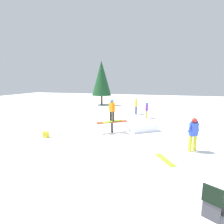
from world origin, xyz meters
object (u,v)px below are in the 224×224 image
Objects in this scene: loose_snowboard_lime at (165,160)px; loose_snowboard_white at (35,131)px; bystander_yellow at (136,105)px; backpack_on_snow at (46,135)px; bystander_purple at (147,109)px; folding_chair at (213,202)px; main_rider_on_rail at (112,110)px; bystander_blue at (193,133)px; pine_tree_near at (101,78)px; rail_feature at (112,123)px.

loose_snowboard_lime is 8.25m from loose_snowboard_white.
backpack_on_snow is (3.96, 8.47, -0.71)m from bystander_yellow.
loose_snowboard_lime is at bearing 12.91° from bystander_purple.
bystander_yellow is at bearing -43.84° from folding_chair.
bystander_blue is (-4.42, 1.81, -0.53)m from main_rider_on_rail.
main_rider_on_rail is at bearing 112.36° from pine_tree_near.
bystander_purple is (-1.72, -4.87, -0.65)m from main_rider_on_rail.
loose_snowboard_lime is at bearing 83.74° from main_rider_on_rail.
rail_feature is 4.54m from loose_snowboard_lime.
main_rider_on_rail is 5.16m from loose_snowboard_white.
rail_feature is 2.04× the size of folding_chair.
bystander_purple reaches higher than loose_snowboard_lime.
bystander_blue is at bearing 152.22° from loose_snowboard_white.
bystander_yellow is 9.41m from loose_snowboard_white.
pine_tree_near is (5.43, -5.38, 2.65)m from bystander_yellow.
loose_snowboard_white is (9.23, -0.59, -0.88)m from bystander_blue.
main_rider_on_rail is at bearing 170.11° from loose_snowboard_white.
loose_snowboard_white is (4.81, 1.22, -1.41)m from main_rider_on_rail.
rail_feature is 7.39m from folding_chair.
bystander_yellow is 13.04m from folding_chair.
main_rider_on_rail is at bearing 118.47° from bystander_blue.
pine_tree_near reaches higher than loose_snowboard_lime.
folding_chair is at bearing 73.55° from main_rider_on_rail.
pine_tree_near reaches higher than backpack_on_snow.
folding_chair is (0.16, 4.23, -0.47)m from bystander_blue.
rail_feature is 1.14× the size of bystander_yellow.
rail_feature is 5.28× the size of backpack_on_snow.
loose_snowboard_white is at bearing -37.41° from main_rider_on_rail.
bystander_yellow reaches higher than backpack_on_snow.
pine_tree_near reaches higher than main_rider_on_rail.
main_rider_on_rail is at bearing 0.00° from rail_feature.
bystander_purple is at bearing -143.65° from rail_feature.
folding_chair is at bearing 117.05° from pine_tree_near.
main_rider_on_rail reaches higher than backpack_on_snow.
folding_chair is 2.59× the size of backpack_on_snow.
loose_snowboard_lime is at bearing 142.27° from loose_snowboard_white.
bystander_blue is 2.02m from loose_snowboard_lime.
loose_snowboard_white is at bearing 131.14° from bystander_yellow.
folding_chair is at bearing -11.06° from loose_snowboard_lime.
bystander_blue reaches higher than bystander_yellow.
bystander_yellow is 1.78× the size of folding_chair.
loose_snowboard_white is 4.58× the size of backpack_on_snow.
backpack_on_snow reaches higher than loose_snowboard_white.
backpack_on_snow is at bearing 141.11° from bystander_yellow.
bystander_purple is 0.88× the size of bystander_yellow.
loose_snowboard_white is (6.53, 6.09, -0.76)m from bystander_purple.
bystander_purple is 1.57× the size of folding_chair.
rail_feature is 0.82m from main_rider_on_rail.
bystander_blue is at bearing 24.45° from bystander_purple.
folding_chair is at bearing -177.37° from bystander_yellow.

